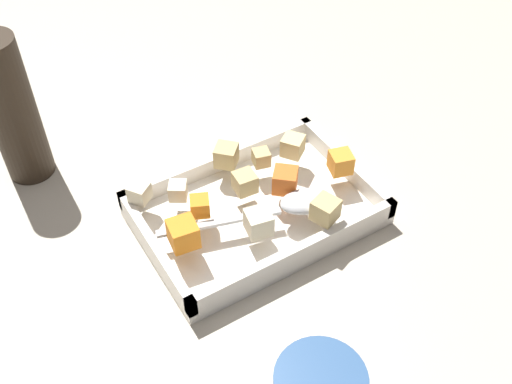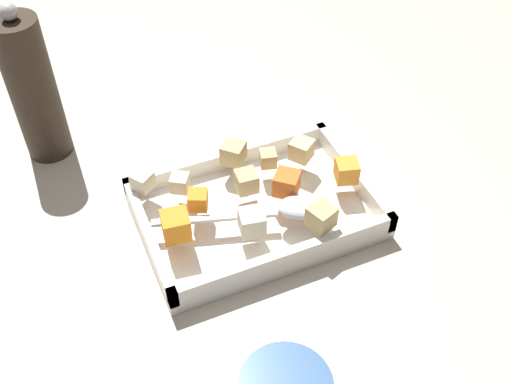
% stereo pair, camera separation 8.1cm
% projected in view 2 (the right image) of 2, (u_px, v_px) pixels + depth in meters
% --- Properties ---
extents(ground_plane, '(4.00, 4.00, 0.00)m').
position_uv_depth(ground_plane, '(269.00, 223.00, 0.84)').
color(ground_plane, '#BCB29E').
extents(baking_dish, '(0.31, 0.21, 0.04)m').
position_uv_depth(baking_dish, '(256.00, 212.00, 0.84)').
color(baking_dish, white).
rests_on(baking_dish, ground_plane).
extents(carrot_chunk_far_left, '(0.04, 0.04, 0.03)m').
position_uv_depth(carrot_chunk_far_left, '(287.00, 183.00, 0.81)').
color(carrot_chunk_far_left, orange).
rests_on(carrot_chunk_far_left, baking_dish).
extents(carrot_chunk_heap_top, '(0.04, 0.04, 0.03)m').
position_uv_depth(carrot_chunk_heap_top, '(176.00, 226.00, 0.76)').
color(carrot_chunk_heap_top, orange).
rests_on(carrot_chunk_heap_top, baking_dish).
extents(carrot_chunk_center, '(0.03, 0.03, 0.02)m').
position_uv_depth(carrot_chunk_center, '(198.00, 200.00, 0.80)').
color(carrot_chunk_center, orange).
rests_on(carrot_chunk_center, baking_dish).
extents(carrot_chunk_rim_edge, '(0.04, 0.04, 0.03)m').
position_uv_depth(carrot_chunk_rim_edge, '(347.00, 171.00, 0.83)').
color(carrot_chunk_rim_edge, orange).
rests_on(carrot_chunk_rim_edge, baking_dish).
extents(potato_chunk_under_handle, '(0.04, 0.04, 0.03)m').
position_uv_depth(potato_chunk_under_handle, '(301.00, 150.00, 0.86)').
color(potato_chunk_under_handle, '#E0CC89').
rests_on(potato_chunk_under_handle, baking_dish).
extents(potato_chunk_near_right, '(0.03, 0.03, 0.03)m').
position_uv_depth(potato_chunk_near_right, '(246.00, 181.00, 0.82)').
color(potato_chunk_near_right, tan).
rests_on(potato_chunk_near_right, baking_dish).
extents(potato_chunk_near_left, '(0.04, 0.04, 0.03)m').
position_uv_depth(potato_chunk_near_left, '(233.00, 153.00, 0.86)').
color(potato_chunk_near_left, tan).
rests_on(potato_chunk_near_left, baking_dish).
extents(potato_chunk_mid_right, '(0.03, 0.03, 0.02)m').
position_uv_depth(potato_chunk_mid_right, '(180.00, 183.00, 0.82)').
color(potato_chunk_mid_right, beige).
rests_on(potato_chunk_mid_right, baking_dish).
extents(potato_chunk_corner_sw, '(0.04, 0.04, 0.03)m').
position_uv_depth(potato_chunk_corner_sw, '(252.00, 222.00, 0.76)').
color(potato_chunk_corner_sw, beige).
rests_on(potato_chunk_corner_sw, baking_dish).
extents(potato_chunk_mid_left, '(0.03, 0.03, 0.02)m').
position_uv_depth(potato_chunk_mid_left, '(142.00, 181.00, 0.82)').
color(potato_chunk_mid_left, beige).
rests_on(potato_chunk_mid_left, baking_dish).
extents(potato_chunk_heap_side, '(0.03, 0.03, 0.02)m').
position_uv_depth(potato_chunk_heap_side, '(268.00, 158.00, 0.85)').
color(potato_chunk_heap_side, tan).
rests_on(potato_chunk_heap_side, baking_dish).
extents(potato_chunk_back_center, '(0.04, 0.04, 0.03)m').
position_uv_depth(potato_chunk_back_center, '(321.00, 217.00, 0.77)').
color(potato_chunk_back_center, tan).
rests_on(potato_chunk_back_center, baking_dish).
extents(serving_spoon, '(0.23, 0.09, 0.02)m').
position_uv_depth(serving_spoon, '(294.00, 208.00, 0.79)').
color(serving_spoon, silver).
rests_on(serving_spoon, baking_dish).
extents(pepper_mill, '(0.07, 0.07, 0.25)m').
position_uv_depth(pepper_mill, '(33.00, 89.00, 0.87)').
color(pepper_mill, '#2D2319').
rests_on(pepper_mill, ground_plane).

